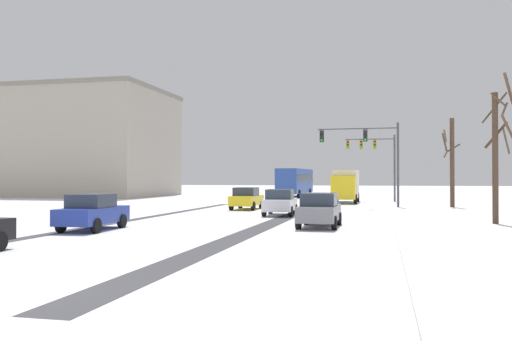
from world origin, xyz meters
TOP-DOWN VIEW (x-y plane):
  - wheel_track_left_lane at (-5.58, 17.25)m, footprint 0.72×37.95m
  - wheel_track_right_lane at (2.36, 17.25)m, footprint 1.11×37.95m
  - sidewalk_kerb_right at (10.44, 15.52)m, footprint 4.00×37.95m
  - traffic_signal_near_right at (6.93, 32.46)m, footprint 6.12×0.41m
  - traffic_signal_far_right at (7.17, 44.35)m, footprint 4.79×0.66m
  - car_yellow_cab_lead at (-1.87, 29.07)m, footprint 1.84×4.10m
  - car_white_second at (1.71, 23.40)m, footprint 2.00×4.18m
  - car_grey_third at (5.00, 15.94)m, footprint 1.85×4.11m
  - car_blue_fourth at (-4.69, 12.17)m, footprint 1.97×4.17m
  - bus_oncoming at (-2.43, 55.41)m, footprint 2.99×11.09m
  - box_truck_delivery at (4.52, 41.71)m, footprint 2.31×7.40m
  - bare_tree_sidewalk_mid at (13.58, 19.91)m, footprint 1.58×1.77m
  - bare_tree_sidewalk_far at (13.24, 35.64)m, footprint 1.41×1.42m
  - office_building_far_left_block at (-33.67, 52.43)m, footprint 29.56×16.60m

SIDE VIEW (x-z plane):
  - wheel_track_left_lane at x=-5.58m, z-range 0.00..0.01m
  - wheel_track_right_lane at x=2.36m, z-range 0.00..0.01m
  - sidewalk_kerb_right at x=10.44m, z-range 0.00..0.12m
  - car_yellow_cab_lead at x=-1.87m, z-range 0.01..1.63m
  - car_white_second at x=1.71m, z-range 0.01..1.63m
  - car_grey_third at x=5.00m, z-range 0.01..1.63m
  - car_blue_fourth at x=-4.69m, z-range 0.01..1.63m
  - box_truck_delivery at x=4.52m, z-range 0.12..3.14m
  - bus_oncoming at x=-2.43m, z-range 0.30..3.68m
  - bare_tree_sidewalk_far at x=13.24m, z-range 0.14..7.20m
  - bare_tree_sidewalk_mid at x=13.58m, z-range 0.03..7.57m
  - traffic_signal_near_right at x=6.93m, z-range 1.40..7.90m
  - traffic_signal_far_right at x=7.17m, z-range 1.50..8.00m
  - office_building_far_left_block at x=-33.67m, z-range 0.01..13.39m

